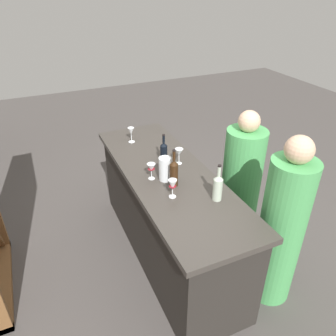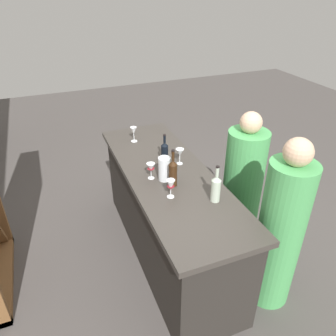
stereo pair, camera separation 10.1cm
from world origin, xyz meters
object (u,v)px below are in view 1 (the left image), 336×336
at_px(water_pitcher, 165,169).
at_px(person_left_guest, 281,230).
at_px(wine_bottle_center_near_black, 164,152).
at_px(wine_bottle_second_left_amber_brown, 174,172).
at_px(wine_glass_near_right, 173,186).
at_px(person_center_guest, 241,184).
at_px(wine_bottle_leftmost_clear_pale, 218,187).
at_px(wine_glass_near_left, 179,153).
at_px(wine_glass_near_center, 131,132).
at_px(wine_glass_far_left, 151,168).

xyz_separation_m(water_pitcher, person_left_guest, (-0.73, -0.71, -0.35)).
bearing_deg(wine_bottle_center_near_black, wine_bottle_second_left_amber_brown, 168.33).
bearing_deg(wine_bottle_second_left_amber_brown, water_pitcher, 15.81).
height_order(wine_bottle_center_near_black, wine_glass_near_right, wine_bottle_center_near_black).
height_order(wine_bottle_second_left_amber_brown, wine_glass_near_right, wine_bottle_second_left_amber_brown).
xyz_separation_m(wine_glass_near_right, person_center_guest, (0.30, -0.91, -0.41)).
bearing_deg(wine_bottle_center_near_black, wine_bottle_leftmost_clear_pale, -168.98).
height_order(wine_bottle_center_near_black, wine_glass_near_left, wine_bottle_center_near_black).
bearing_deg(person_left_guest, wine_glass_near_center, -71.92).
relative_size(wine_bottle_center_near_black, person_left_guest, 0.18).
height_order(wine_bottle_second_left_amber_brown, person_center_guest, person_center_guest).
relative_size(wine_bottle_leftmost_clear_pale, person_center_guest, 0.22).
distance_m(wine_bottle_center_near_black, wine_glass_far_left, 0.32).
xyz_separation_m(wine_bottle_second_left_amber_brown, wine_glass_near_center, (0.94, 0.06, -0.01)).
bearing_deg(wine_glass_near_center, wine_glass_far_left, 174.51).
distance_m(wine_bottle_leftmost_clear_pale, person_center_guest, 0.87).
bearing_deg(wine_glass_near_left, person_center_guest, -104.98).
bearing_deg(wine_glass_near_right, person_left_guest, -121.59).
bearing_deg(water_pitcher, wine_glass_far_left, 60.04).
bearing_deg(wine_bottle_second_left_amber_brown, wine_glass_far_left, 38.04).
xyz_separation_m(wine_bottle_second_left_amber_brown, wine_glass_near_left, (0.32, -0.20, -0.01)).
distance_m(wine_glass_far_left, person_center_guest, 1.05).
bearing_deg(wine_glass_far_left, wine_bottle_leftmost_clear_pale, -143.98).
xyz_separation_m(wine_bottle_center_near_black, person_center_guest, (-0.26, -0.74, -0.41)).
distance_m(wine_bottle_center_near_black, wine_glass_near_center, 0.55).
relative_size(wine_glass_far_left, person_center_guest, 0.10).
bearing_deg(wine_glass_near_right, wine_bottle_second_left_amber_brown, -28.18).
bearing_deg(wine_bottle_leftmost_clear_pale, wine_glass_near_center, 12.77).
xyz_separation_m(wine_bottle_leftmost_clear_pale, person_left_guest, (-0.29, -0.45, -0.37)).
bearing_deg(water_pitcher, wine_glass_near_center, 1.97).
relative_size(wine_bottle_second_left_amber_brown, person_left_guest, 0.22).
bearing_deg(wine_glass_far_left, wine_glass_near_center, -5.49).
relative_size(wine_bottle_leftmost_clear_pale, wine_bottle_center_near_black, 1.10).
bearing_deg(person_center_guest, water_pitcher, 18.36).
relative_size(wine_glass_near_right, person_center_guest, 0.11).
xyz_separation_m(wine_glass_far_left, person_left_guest, (-0.79, -0.81, -0.35)).
bearing_deg(person_center_guest, wine_bottle_second_left_amber_brown, 26.15).
bearing_deg(wine_bottle_second_left_amber_brown, person_left_guest, -132.35).
xyz_separation_m(wine_glass_near_left, wine_glass_near_right, (-0.47, 0.28, -0.01)).
height_order(wine_glass_near_center, wine_glass_near_right, wine_glass_near_center).
bearing_deg(water_pitcher, wine_bottle_center_near_black, -21.50).
height_order(wine_bottle_second_left_amber_brown, wine_glass_near_center, wine_bottle_second_left_amber_brown).
bearing_deg(person_left_guest, wine_bottle_center_near_black, -67.16).
relative_size(wine_bottle_center_near_black, wine_glass_near_right, 1.78).
relative_size(wine_bottle_second_left_amber_brown, wine_glass_near_left, 2.18).
xyz_separation_m(wine_glass_near_left, person_left_guest, (-0.93, -0.48, -0.36)).
bearing_deg(wine_glass_near_center, water_pitcher, -178.03).
height_order(wine_bottle_leftmost_clear_pale, wine_glass_near_left, wine_bottle_leftmost_clear_pale).
relative_size(water_pitcher, person_center_guest, 0.15).
height_order(wine_glass_near_left, person_center_guest, person_center_guest).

